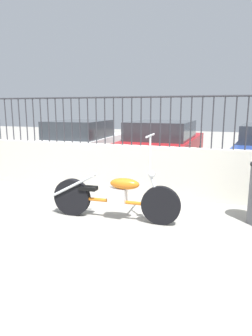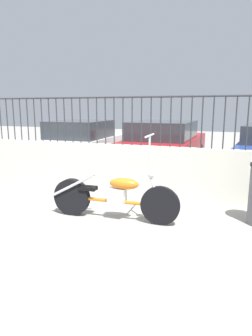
# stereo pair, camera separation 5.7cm
# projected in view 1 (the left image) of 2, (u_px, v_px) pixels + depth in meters

# --- Properties ---
(ground_plane) EXTENTS (40.00, 40.00, 0.00)m
(ground_plane) POSITION_uv_depth(u_px,v_px,m) (84.00, 238.00, 4.14)
(ground_plane) COLOR gray
(low_wall) EXTENTS (9.81, 0.18, 1.02)m
(low_wall) POSITION_uv_depth(u_px,v_px,m) (136.00, 170.00, 6.17)
(low_wall) COLOR beige
(low_wall) RESTS_ON ground_plane
(fence_railing) EXTENTS (9.81, 0.04, 0.98)m
(fence_railing) POSITION_uv_depth(u_px,v_px,m) (136.00, 114.00, 5.95)
(fence_railing) COLOR #2D2D33
(fence_railing) RESTS_ON low_wall
(motorcycle_orange) EXTENTS (2.13, 0.52, 1.39)m
(motorcycle_orange) POSITION_uv_depth(u_px,v_px,m) (109.00, 196.00, 4.80)
(motorcycle_orange) COLOR black
(motorcycle_orange) RESTS_ON ground_plane
(car_white) EXTENTS (1.97, 4.23, 1.36)m
(car_white) POSITION_uv_depth(u_px,v_px,m) (81.00, 142.00, 9.79)
(car_white) COLOR black
(car_white) RESTS_ON ground_plane
(car_red) EXTENTS (1.82, 4.43, 1.40)m
(car_red) POSITION_uv_depth(u_px,v_px,m) (163.00, 146.00, 8.56)
(car_red) COLOR black
(car_red) RESTS_ON ground_plane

